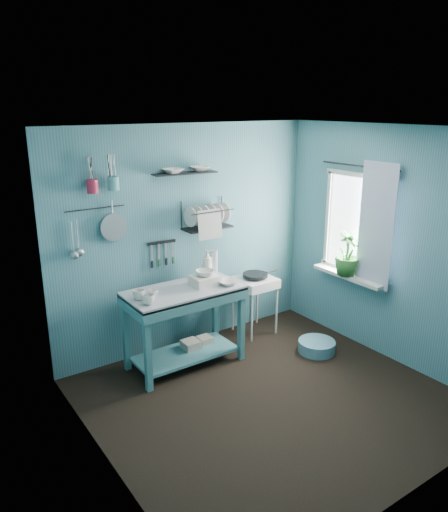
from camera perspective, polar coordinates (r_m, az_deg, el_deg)
floor at (r=4.96m, az=5.32°, el=-15.91°), size 3.20×3.20×0.00m
ceiling at (r=4.17m, az=6.29°, el=14.28°), size 3.20×3.20×0.00m
wall_back at (r=5.58m, az=-4.23°, el=2.02°), size 3.20×0.00×3.20m
wall_front at (r=3.50m, az=22.02°, el=-8.68°), size 3.20×0.00×3.20m
wall_left at (r=3.65m, az=-13.94°, el=-6.83°), size 0.00×3.00×3.00m
wall_right at (r=5.54m, az=18.49°, el=1.05°), size 0.00×3.00×3.00m
work_counter at (r=5.34m, az=-4.52°, el=-8.11°), size 1.24×0.66×0.86m
mug_left at (r=4.81m, az=-8.64°, el=-4.93°), size 0.12×0.12×0.10m
mug_mid at (r=4.93m, az=-8.12°, el=-4.35°), size 0.14×0.14×0.09m
mug_right at (r=4.94m, az=-9.68°, el=-4.40°), size 0.17×0.17×0.10m
wash_tub at (r=5.25m, az=-2.18°, el=-2.80°), size 0.28×0.22×0.10m
tub_bowl at (r=5.23m, az=-2.19°, el=-1.97°), size 0.20×0.19×0.06m
soap_bottle at (r=5.48m, az=-1.93°, el=-0.83°), size 0.11×0.12×0.30m
water_bottle at (r=5.56m, az=-1.18°, el=-0.69°), size 0.09×0.09×0.28m
counter_bowl at (r=5.27m, az=0.42°, el=-3.01°), size 0.22×0.22×0.05m
hotplate_stand at (r=6.09m, az=3.52°, el=-5.62°), size 0.51×0.51×0.70m
frying_pan at (r=5.95m, az=3.59°, el=-2.17°), size 0.30×0.30×0.03m
knife_strip at (r=5.40m, az=-7.15°, el=1.56°), size 0.32×0.05×0.03m
dish_rack at (r=5.51m, az=-1.92°, el=4.76°), size 0.57×0.30×0.32m
upper_shelf at (r=5.32m, az=-4.53°, el=9.43°), size 0.71×0.25×0.01m
shelf_bowl_left at (r=5.24m, az=-5.89°, el=10.39°), size 0.23×0.23×0.05m
shelf_bowl_right at (r=5.41m, az=-2.76°, el=9.99°), size 0.24×0.24×0.05m
utensil_cup_magenta at (r=4.92m, az=-14.80°, el=7.71°), size 0.11×0.11×0.13m
utensil_cup_teal at (r=4.99m, az=-12.54°, el=8.11°), size 0.11×0.11×0.13m
colander at (r=5.10m, az=-12.49°, el=3.23°), size 0.28×0.03×0.28m
ladle_outer at (r=4.99m, az=-16.42°, el=2.36°), size 0.01×0.01×0.30m
ladle_inner at (r=4.98m, az=-16.97°, el=2.05°), size 0.01×0.01×0.30m
hook_rail at (r=5.02m, az=-14.52°, el=5.28°), size 0.60×0.01×0.01m
window_glass at (r=5.76m, az=15.00°, el=3.49°), size 0.00×1.10×1.10m
windowsill at (r=5.86m, az=14.02°, el=-2.22°), size 0.16×0.95×0.04m
curtain at (r=5.52m, az=16.95°, el=3.28°), size 0.00×1.35×1.35m
curtain_rod at (r=5.62m, az=15.21°, el=9.89°), size 0.02×1.05×0.02m
potted_plant at (r=5.75m, az=13.92°, el=0.24°), size 0.35×0.35×0.50m
storage_tin_large at (r=5.56m, az=-3.81°, el=-10.67°), size 0.18×0.18×0.22m
storage_tin_small at (r=5.68m, az=-2.21°, el=-10.13°), size 0.15×0.15×0.20m
floor_basin at (r=5.82m, az=10.54°, el=-10.11°), size 0.42×0.42×0.13m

